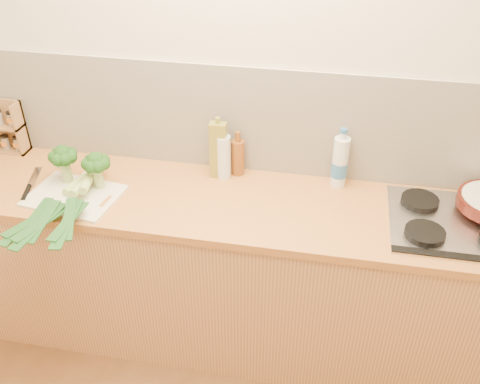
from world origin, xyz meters
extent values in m
plane|color=beige|center=(0.00, 1.50, 1.30)|extent=(3.50, 0.00, 3.50)
cube|color=silver|center=(0.00, 1.49, 1.17)|extent=(3.20, 0.02, 0.54)
cube|color=tan|center=(0.00, 1.20, 0.43)|extent=(3.20, 0.60, 0.86)
cube|color=#B07033|center=(0.00, 1.20, 0.88)|extent=(3.20, 0.62, 0.04)
cube|color=silver|center=(1.02, 1.20, 0.91)|extent=(0.58, 0.50, 0.01)
cube|color=black|center=(1.02, 0.97, 0.91)|extent=(0.58, 0.04, 0.01)
cylinder|color=black|center=(0.87, 1.08, 0.93)|extent=(0.17, 0.17, 0.03)
cylinder|color=black|center=(0.87, 1.32, 0.93)|extent=(0.17, 0.17, 0.03)
cube|color=white|center=(-0.72, 1.09, 0.91)|extent=(0.45, 0.36, 0.01)
cylinder|color=#98B066|center=(-0.79, 1.19, 0.96)|extent=(0.05, 0.05, 0.10)
sphere|color=black|center=(-0.79, 1.19, 1.07)|extent=(0.08, 0.08, 0.08)
sphere|color=black|center=(-0.76, 1.19, 1.05)|extent=(0.06, 0.06, 0.06)
sphere|color=black|center=(-0.77, 1.22, 1.05)|extent=(0.06, 0.06, 0.06)
sphere|color=black|center=(-0.80, 1.23, 1.05)|extent=(0.06, 0.06, 0.06)
sphere|color=black|center=(-0.83, 1.21, 1.05)|extent=(0.06, 0.06, 0.06)
sphere|color=black|center=(-0.83, 1.17, 1.05)|extent=(0.06, 0.06, 0.06)
sphere|color=black|center=(-0.80, 1.15, 1.05)|extent=(0.06, 0.06, 0.06)
sphere|color=black|center=(-0.77, 1.16, 1.05)|extent=(0.06, 0.06, 0.06)
cylinder|color=#98B066|center=(-0.62, 1.17, 0.96)|extent=(0.05, 0.05, 0.09)
sphere|color=black|center=(-0.62, 1.17, 1.06)|extent=(0.08, 0.08, 0.08)
sphere|color=black|center=(-0.58, 1.17, 1.05)|extent=(0.06, 0.06, 0.06)
sphere|color=black|center=(-0.60, 1.20, 1.05)|extent=(0.06, 0.06, 0.06)
sphere|color=black|center=(-0.63, 1.21, 1.05)|extent=(0.06, 0.06, 0.06)
sphere|color=black|center=(-0.66, 1.19, 1.05)|extent=(0.06, 0.06, 0.06)
sphere|color=black|center=(-0.66, 1.16, 1.05)|extent=(0.06, 0.06, 0.06)
sphere|color=black|center=(-0.63, 1.14, 1.05)|extent=(0.06, 0.06, 0.06)
sphere|color=black|center=(-0.60, 1.14, 1.05)|extent=(0.06, 0.06, 0.06)
cylinder|color=white|center=(-0.70, 1.27, 0.94)|extent=(0.06, 0.13, 0.04)
cylinder|color=#A5C763|center=(-0.73, 1.14, 0.94)|extent=(0.07, 0.16, 0.04)
cube|color=#173F16|center=(-0.79, 0.84, 0.94)|extent=(0.15, 0.30, 0.02)
cube|color=#173F16|center=(-0.79, 0.82, 0.94)|extent=(0.12, 0.34, 0.01)
cube|color=#173F16|center=(-0.78, 0.85, 0.94)|extent=(0.05, 0.28, 0.02)
cylinder|color=white|center=(-0.66, 1.25, 0.95)|extent=(0.06, 0.13, 0.04)
cylinder|color=#A5C763|center=(-0.68, 1.11, 0.95)|extent=(0.06, 0.16, 0.04)
cube|color=#173F16|center=(-0.72, 0.81, 0.95)|extent=(0.14, 0.30, 0.02)
cube|color=#173F16|center=(-0.73, 0.79, 0.96)|extent=(0.10, 0.34, 0.01)
cube|color=#173F16|center=(-0.72, 0.82, 0.96)|extent=(0.06, 0.28, 0.02)
cylinder|color=white|center=(-0.67, 1.23, 0.97)|extent=(0.06, 0.12, 0.04)
cylinder|color=#A5C763|center=(-0.65, 1.11, 0.97)|extent=(0.06, 0.14, 0.04)
cube|color=#173F16|center=(-0.61, 0.83, 0.97)|extent=(0.05, 0.30, 0.02)
cube|color=#173F16|center=(-0.60, 0.81, 0.97)|extent=(0.10, 0.34, 0.01)
cube|color=#173F16|center=(-0.61, 0.84, 0.98)|extent=(0.14, 0.28, 0.02)
cube|color=silver|center=(-0.99, 1.21, 0.90)|extent=(0.08, 0.19, 0.00)
cylinder|color=black|center=(-0.94, 1.06, 0.91)|extent=(0.05, 0.13, 0.02)
cube|color=#A37C46|center=(-1.26, 1.47, 1.04)|extent=(0.24, 0.01, 0.28)
cube|color=#A37C46|center=(-1.26, 1.43, 0.91)|extent=(0.24, 0.09, 0.01)
cube|color=#A37C46|center=(-1.26, 1.43, 1.05)|extent=(0.24, 0.09, 0.01)
cube|color=#A37C46|center=(-1.15, 1.43, 1.04)|extent=(0.01, 0.09, 0.28)
cylinder|color=gray|center=(-1.26, 1.43, 0.95)|extent=(0.04, 0.04, 0.07)
cylinder|color=gray|center=(-1.19, 1.43, 0.95)|extent=(0.04, 0.04, 0.07)
cylinder|color=gray|center=(-1.19, 1.43, 1.09)|extent=(0.04, 0.04, 0.07)
cube|color=olive|center=(-0.09, 1.39, 1.05)|extent=(0.08, 0.05, 0.29)
cylinder|color=olive|center=(-0.09, 1.39, 1.21)|extent=(0.02, 0.02, 0.03)
cylinder|color=silver|center=(-0.06, 1.40, 1.01)|extent=(0.07, 0.07, 0.22)
cylinder|color=silver|center=(-0.06, 1.40, 1.15)|extent=(0.03, 0.03, 0.06)
cylinder|color=brown|center=(0.00, 1.44, 0.99)|extent=(0.06, 0.06, 0.18)
cylinder|color=brown|center=(0.00, 1.44, 1.11)|extent=(0.03, 0.03, 0.05)
cylinder|color=silver|center=(0.49, 1.43, 1.03)|extent=(0.08, 0.08, 0.25)
cylinder|color=silver|center=(0.49, 1.43, 1.17)|extent=(0.03, 0.03, 0.03)
cylinder|color=#2C65A8|center=(0.49, 1.43, 0.99)|extent=(0.08, 0.08, 0.08)
camera|label=1|loc=(0.44, -0.79, 2.33)|focal=40.00mm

